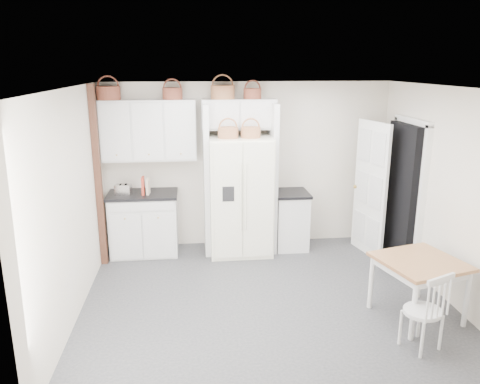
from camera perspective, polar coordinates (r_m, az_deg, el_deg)
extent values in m
plane|color=#2E2F36|center=(6.03, 3.14, -12.91)|extent=(4.50, 4.50, 0.00)
plane|color=white|center=(5.33, 3.55, 12.58)|extent=(4.50, 4.50, 0.00)
plane|color=silver|center=(7.46, 0.86, 3.31)|extent=(4.50, 0.00, 4.50)
plane|color=silver|center=(5.64, -19.87, -1.59)|extent=(0.00, 4.00, 4.00)
plane|color=silver|center=(6.30, 23.96, -0.29)|extent=(0.00, 4.00, 4.00)
cube|color=white|center=(7.16, 0.03, -0.46)|extent=(0.94, 0.75, 1.81)
cube|color=silver|center=(7.38, -11.57, -3.88)|extent=(1.00, 0.63, 0.93)
cube|color=silver|center=(7.51, 6.16, -3.51)|extent=(0.50, 0.60, 0.88)
cube|color=brown|center=(5.86, 20.81, -10.95)|extent=(1.04, 1.04, 0.71)
cube|color=silver|center=(5.27, 21.37, -13.39)|extent=(0.52, 0.50, 0.83)
cube|color=black|center=(7.24, -11.78, -0.25)|extent=(1.04, 0.67, 0.04)
cube|color=black|center=(7.38, 6.26, -0.14)|extent=(0.54, 0.64, 0.04)
cube|color=silver|center=(7.16, -14.03, 0.27)|extent=(0.25, 0.18, 0.16)
cube|color=#B03222|center=(7.12, -11.73, 0.76)|extent=(0.04, 0.18, 0.26)
cube|color=beige|center=(7.12, -11.15, 0.69)|extent=(0.05, 0.16, 0.24)
cylinder|color=brown|center=(7.18, -15.73, 11.53)|extent=(0.34, 0.34, 0.19)
cylinder|color=brown|center=(7.09, -8.24, 11.79)|extent=(0.29, 0.29, 0.17)
cylinder|color=brown|center=(7.10, -2.13, 12.06)|extent=(0.36, 0.36, 0.20)
cylinder|color=brown|center=(7.15, 1.53, 11.90)|extent=(0.27, 0.27, 0.15)
cylinder|color=brown|center=(6.84, -1.46, 7.24)|extent=(0.30, 0.30, 0.16)
cylinder|color=brown|center=(6.87, 1.31, 7.27)|extent=(0.29, 0.29, 0.16)
cube|color=silver|center=(7.17, -11.05, 7.40)|extent=(1.40, 0.34, 0.90)
cube|color=silver|center=(7.15, -0.16, 9.48)|extent=(1.12, 0.34, 0.45)
cube|color=silver|center=(7.15, -4.12, 1.51)|extent=(0.08, 0.60, 2.30)
cube|color=silver|center=(7.26, 3.96, 1.72)|extent=(0.08, 0.60, 2.30)
cube|color=#3F1A10|center=(6.90, -16.92, 1.65)|extent=(0.09, 0.09, 2.60)
cube|color=black|center=(7.18, 19.22, -0.30)|extent=(0.18, 0.85, 2.05)
cube|color=white|center=(7.34, 15.59, 0.32)|extent=(0.21, 0.79, 2.05)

